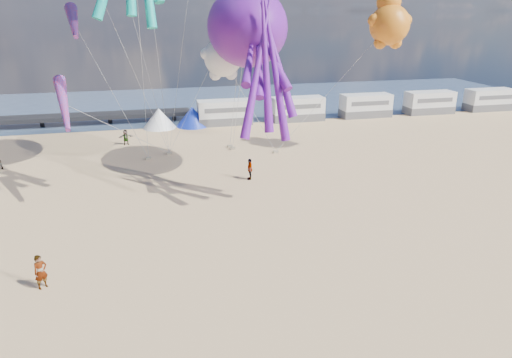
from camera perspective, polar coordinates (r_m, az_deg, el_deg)
name	(u,v)px	position (r m, az deg, el deg)	size (l,w,h in m)	color
ground	(243,348)	(20.46, -1.67, -20.31)	(120.00, 120.00, 0.00)	#DCB37F
water	(170,104)	(71.56, -10.75, 9.21)	(120.00, 120.00, 0.00)	#374B69
motorhome_0	(225,112)	(57.21, -3.94, 8.30)	(6.60, 2.50, 3.00)	silver
motorhome_1	(298,109)	(59.45, 5.23, 8.72)	(6.60, 2.50, 3.00)	silver
motorhome_2	(366,106)	(63.06, 13.55, 8.91)	(6.60, 2.50, 3.00)	silver
motorhome_3	(429,102)	(67.82, 20.85, 8.93)	(6.60, 2.50, 3.00)	silver
motorhome_4	(489,100)	(73.50, 27.11, 8.83)	(6.60, 2.50, 3.00)	silver
tent_white	(159,118)	(56.57, -12.02, 7.46)	(4.00, 4.00, 2.40)	white
tent_blue	(192,116)	(56.78, -7.96, 7.76)	(4.00, 4.00, 2.40)	#1933CC
standing_person	(41,272)	(25.91, -25.32, -10.44)	(0.67, 0.44, 1.85)	tan
beachgoer_3	(250,169)	(38.10, -0.78, 1.25)	(1.16, 0.67, 1.80)	#7F6659
beachgoer_4	(126,137)	(50.16, -15.97, 5.04)	(0.94, 0.39, 1.61)	#7F6659
sandbag_a	(149,158)	(44.70, -13.28, 2.53)	(0.50, 0.35, 0.22)	gray
sandbag_b	(233,148)	(46.82, -2.93, 3.86)	(0.50, 0.35, 0.22)	gray
sandbag_c	(276,152)	(45.50, 2.47, 3.38)	(0.50, 0.35, 0.22)	gray
sandbag_d	(230,146)	(47.55, -3.28, 4.11)	(0.50, 0.35, 0.22)	gray
sandbag_e	(169,153)	(45.88, -10.77, 3.18)	(0.50, 0.35, 0.22)	gray
kite_octopus_purple	(247,27)	(37.66, -1.17, 18.44)	(4.80, 11.20, 12.80)	#641693
kite_panda	(223,58)	(39.82, -4.17, 14.89)	(3.86, 3.63, 5.45)	white
kite_teddy_orange	(390,25)	(44.98, 16.35, 18.01)	(4.35, 4.09, 6.14)	orange
windsock_left	(73,22)	(43.12, -21.88, 17.78)	(1.10, 6.30, 6.30)	red
windsock_mid	(242,28)	(36.38, -1.80, 18.36)	(1.00, 5.32, 5.32)	red
windsock_right	(63,104)	(34.83, -22.93, 8.67)	(0.90, 5.63, 5.63)	red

